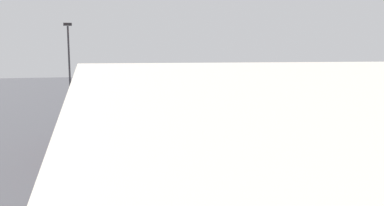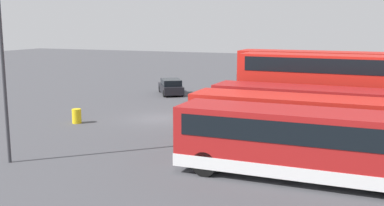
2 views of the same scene
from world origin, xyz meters
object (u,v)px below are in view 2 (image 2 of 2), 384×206
bus_double_decker_third (323,88)px  box_truck_blue (340,79)px  car_hatchback_silver (171,87)px  bus_single_deck_sixth (301,142)px  bus_single_deck_fifth (303,124)px  bus_double_decker_second (321,81)px  waste_bin_yellow (77,116)px  lamp_post_tall (2,58)px  bus_single_deck_fourth (314,111)px  bus_single_deck_near_end (338,87)px

bus_double_decker_third → box_truck_blue: (-12.10, 0.12, -0.74)m
car_hatchback_silver → box_truck_blue: bearing=104.7°
bus_single_deck_sixth → bus_double_decker_third: bearing=-178.3°
bus_single_deck_fifth → car_hatchback_silver: bearing=-137.5°
bus_double_decker_third → car_hatchback_silver: size_ratio=2.38×
bus_double_decker_second → waste_bin_yellow: bearing=-59.0°
bus_single_deck_sixth → waste_bin_yellow: 16.38m
car_hatchback_silver → lamp_post_tall: size_ratio=0.53×
bus_double_decker_third → bus_single_deck_sixth: bus_double_decker_third is taller
bus_single_deck_fourth → waste_bin_yellow: size_ratio=12.16×
bus_single_deck_fifth → car_hatchback_silver: bus_single_deck_fifth is taller
bus_double_decker_second → car_hatchback_silver: size_ratio=2.65×
bus_single_deck_near_end → car_hatchback_silver: bearing=-94.7°
bus_single_deck_near_end → waste_bin_yellow: (12.42, -15.41, -1.15)m
car_hatchback_silver → bus_double_decker_third: bearing=60.3°
bus_double_decker_third → bus_single_deck_fifth: 7.40m
bus_double_decker_second → box_truck_blue: size_ratio=1.50×
box_truck_blue → lamp_post_tall: size_ratio=0.93×
bus_single_deck_fifth → box_truck_blue: 19.46m
bus_single_deck_fourth → bus_single_deck_fifth: (3.50, -0.08, -0.00)m
bus_double_decker_third → bus_single_deck_fourth: bearing=-1.0°
lamp_post_tall → waste_bin_yellow: size_ratio=8.93×
bus_double_decker_third → car_hatchback_silver: bus_double_decker_third is taller
box_truck_blue → waste_bin_yellow: bearing=-40.9°
lamp_post_tall → waste_bin_yellow: (-8.33, -2.28, -4.45)m
bus_single_deck_fifth → bus_single_deck_sixth: (3.60, 0.47, -0.00)m
bus_single_deck_fourth → car_hatchback_silver: bearing=-130.1°
bus_single_deck_fifth → box_truck_blue: bearing=179.2°
bus_double_decker_second → bus_single_deck_fourth: 7.26m
bus_single_deck_fifth → car_hatchback_silver: size_ratio=2.52×
bus_single_deck_fifth → waste_bin_yellow: 15.06m
bus_double_decker_third → box_truck_blue: bus_double_decker_third is taller
bus_double_decker_third → bus_single_deck_fourth: 3.95m
car_hatchback_silver → waste_bin_yellow: car_hatchback_silver is taller
bus_single_deck_fifth → bus_single_deck_fourth: bearing=178.7°
bus_single_deck_near_end → waste_bin_yellow: bus_single_deck_near_end is taller
bus_single_deck_sixth → waste_bin_yellow: bus_single_deck_sixth is taller
waste_bin_yellow → bus_single_deck_fourth: bearing=95.8°
bus_single_deck_near_end → bus_single_deck_sixth: same height
bus_single_deck_fourth → car_hatchback_silver: bus_single_deck_fourth is taller
car_hatchback_silver → bus_double_decker_second: bearing=70.6°
bus_double_decker_second → bus_single_deck_fourth: (7.20, 0.44, -0.83)m
bus_single_deck_near_end → waste_bin_yellow: 19.83m
bus_single_deck_near_end → lamp_post_tall: 24.78m
bus_single_deck_fourth → bus_single_deck_fifth: 3.50m
bus_single_deck_sixth → bus_double_decker_second: bearing=-176.7°
box_truck_blue → bus_double_decker_third: bearing=-0.5°
bus_single_deck_fourth → lamp_post_tall: (9.84, -12.68, 3.31)m
bus_single_deck_near_end → waste_bin_yellow: bearing=-51.1°
box_truck_blue → waste_bin_yellow: (17.47, -15.15, -1.23)m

